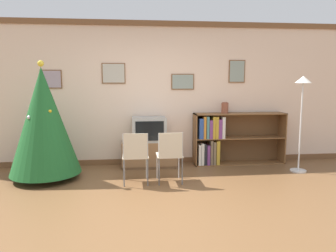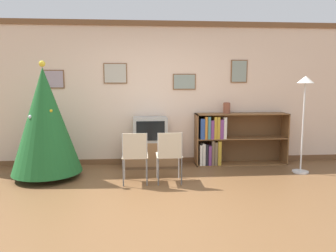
# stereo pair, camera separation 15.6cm
# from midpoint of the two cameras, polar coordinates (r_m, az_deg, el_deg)

# --- Properties ---
(ground_plane) EXTENTS (24.00, 24.00, 0.00)m
(ground_plane) POSITION_cam_midpoint_polar(r_m,az_deg,el_deg) (4.32, -2.64, -13.93)
(ground_plane) COLOR brown
(wall_back) EXTENTS (8.09, 0.11, 2.70)m
(wall_back) POSITION_cam_midpoint_polar(r_m,az_deg,el_deg) (6.29, -4.13, 5.63)
(wall_back) COLOR beige
(wall_back) RESTS_ON ground_plane
(christmas_tree) EXTENTS (1.13, 1.13, 1.92)m
(christmas_tree) POSITION_cam_midpoint_polar(r_m,az_deg,el_deg) (5.66, -21.57, 0.77)
(christmas_tree) COLOR maroon
(christmas_tree) RESTS_ON ground_plane
(tv_console) EXTENTS (1.01, 0.45, 0.49)m
(tv_console) POSITION_cam_midpoint_polar(r_m,az_deg,el_deg) (6.14, -4.02, -4.85)
(tv_console) COLOR brown
(tv_console) RESTS_ON ground_plane
(television) EXTENTS (0.62, 0.44, 0.45)m
(television) POSITION_cam_midpoint_polar(r_m,az_deg,el_deg) (6.05, -4.06, -0.56)
(television) COLOR #9E9E99
(television) RESTS_ON tv_console
(folding_chair_left) EXTENTS (0.40, 0.40, 0.82)m
(folding_chair_left) POSITION_cam_midpoint_polar(r_m,az_deg,el_deg) (5.08, -6.56, -4.99)
(folding_chair_left) COLOR beige
(folding_chair_left) RESTS_ON ground_plane
(folding_chair_right) EXTENTS (0.40, 0.40, 0.82)m
(folding_chair_right) POSITION_cam_midpoint_polar(r_m,az_deg,el_deg) (5.11, -0.53, -4.87)
(folding_chair_right) COLOR beige
(folding_chair_right) RESTS_ON ground_plane
(bookshelf) EXTENTS (1.76, 0.36, 0.98)m
(bookshelf) POSITION_cam_midpoint_polar(r_m,az_deg,el_deg) (6.36, 8.86, -2.15)
(bookshelf) COLOR brown
(bookshelf) RESTS_ON ground_plane
(vase) EXTENTS (0.13, 0.13, 0.21)m
(vase) POSITION_cam_midpoint_polar(r_m,az_deg,el_deg) (6.32, 9.19, 3.18)
(vase) COLOR brown
(vase) RESTS_ON bookshelf
(standing_lamp) EXTENTS (0.28, 0.28, 1.68)m
(standing_lamp) POSITION_cam_midpoint_polar(r_m,az_deg,el_deg) (6.09, 21.66, 4.43)
(standing_lamp) COLOR silver
(standing_lamp) RESTS_ON ground_plane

